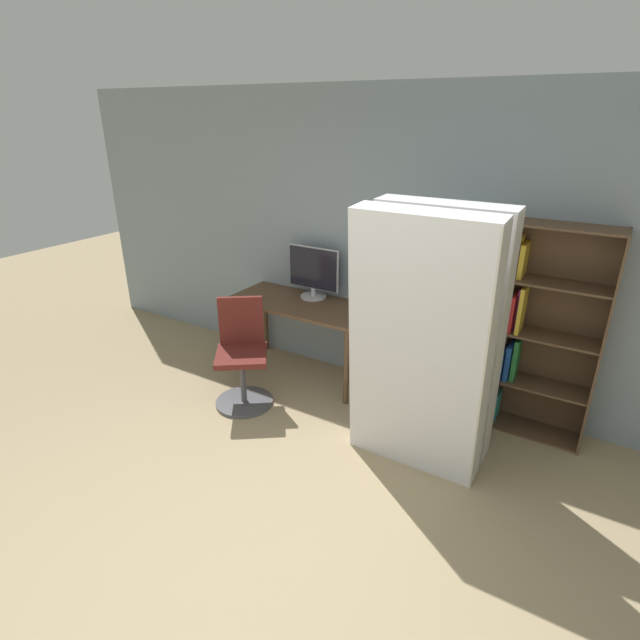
{
  "coord_description": "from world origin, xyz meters",
  "views": [
    {
      "loc": [
        1.5,
        -1.45,
        2.47
      ],
      "look_at": [
        -0.26,
        1.44,
        1.05
      ],
      "focal_mm": 28.0,
      "sensor_mm": 36.0,
      "label": 1
    }
  ],
  "objects_px": {
    "office_chair": "(242,362)",
    "mattress_near": "(419,348)",
    "mattress_far": "(436,332)",
    "monitor": "(313,272)",
    "bookshelf": "(527,332)"
  },
  "relations": [
    {
      "from": "bookshelf",
      "to": "office_chair",
      "type": "bearing_deg",
      "value": -157.16
    },
    {
      "from": "office_chair",
      "to": "mattress_near",
      "type": "xyz_separation_m",
      "value": [
        1.63,
        -0.03,
        0.56
      ]
    },
    {
      "from": "mattress_near",
      "to": "mattress_far",
      "type": "xyz_separation_m",
      "value": [
        0.0,
        0.34,
        -0.0
      ]
    },
    {
      "from": "bookshelf",
      "to": "mattress_near",
      "type": "relative_size",
      "value": 0.9
    },
    {
      "from": "bookshelf",
      "to": "mattress_far",
      "type": "xyz_separation_m",
      "value": [
        -0.55,
        -0.61,
        0.11
      ]
    },
    {
      "from": "monitor",
      "to": "office_chair",
      "type": "bearing_deg",
      "value": -102.14
    },
    {
      "from": "office_chair",
      "to": "mattress_near",
      "type": "height_order",
      "value": "mattress_near"
    },
    {
      "from": "office_chair",
      "to": "bookshelf",
      "type": "relative_size",
      "value": 0.56
    },
    {
      "from": "bookshelf",
      "to": "mattress_far",
      "type": "relative_size",
      "value": 0.9
    },
    {
      "from": "office_chair",
      "to": "bookshelf",
      "type": "xyz_separation_m",
      "value": [
        2.18,
        0.92,
        0.45
      ]
    },
    {
      "from": "bookshelf",
      "to": "mattress_far",
      "type": "height_order",
      "value": "mattress_far"
    },
    {
      "from": "monitor",
      "to": "bookshelf",
      "type": "bearing_deg",
      "value": 0.67
    },
    {
      "from": "monitor",
      "to": "office_chair",
      "type": "height_order",
      "value": "monitor"
    },
    {
      "from": "bookshelf",
      "to": "mattress_far",
      "type": "distance_m",
      "value": 0.83
    },
    {
      "from": "monitor",
      "to": "mattress_far",
      "type": "xyz_separation_m",
      "value": [
        1.44,
        -0.59,
        -0.08
      ]
    }
  ]
}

